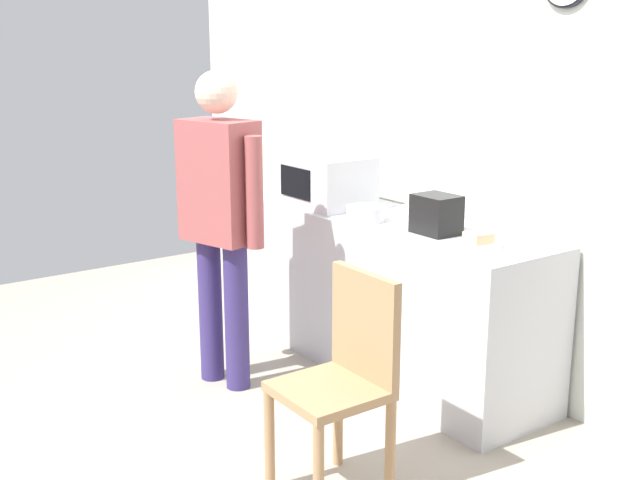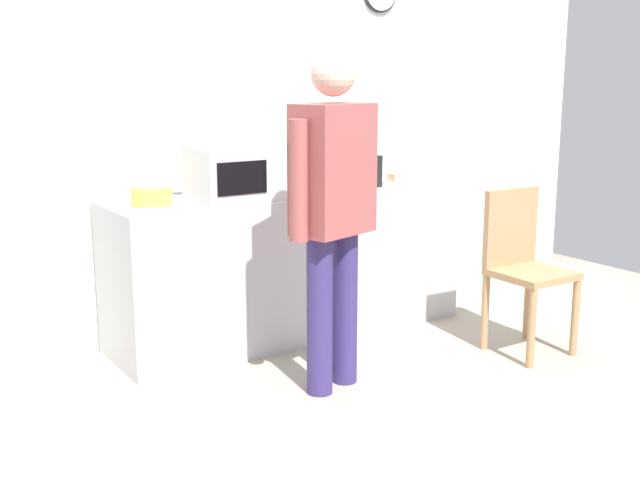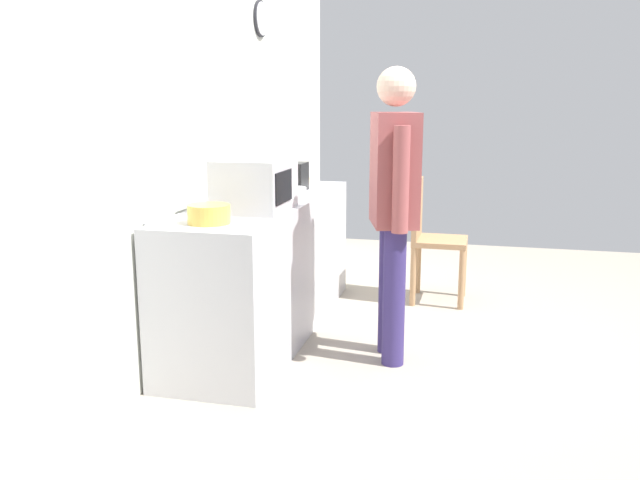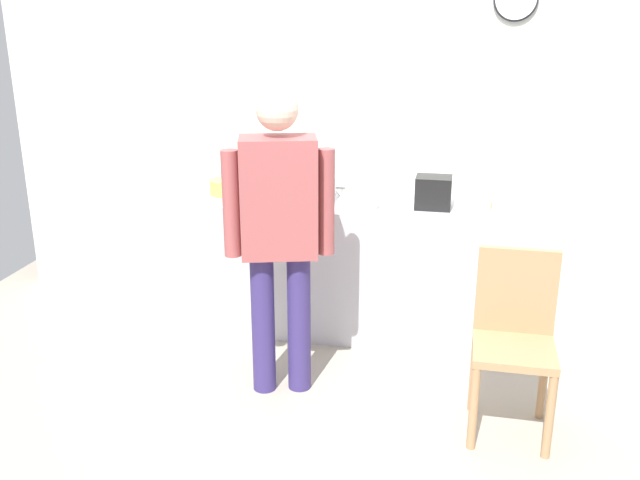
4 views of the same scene
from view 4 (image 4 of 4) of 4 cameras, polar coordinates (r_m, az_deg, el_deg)
ground_plane at (r=3.79m, az=1.63°, el=-15.04°), size 6.00×6.00×0.00m
back_wall at (r=4.80m, az=5.13°, el=9.01°), size 5.40×0.13×2.60m
kitchen_counter at (r=4.68m, az=2.76°, el=-2.11°), size 2.23×0.62×0.89m
microwave at (r=4.51m, az=-2.29°, el=4.97°), size 0.50×0.39×0.30m
sandwich_plate at (r=4.44m, az=12.97°, el=2.57°), size 0.23×0.23×0.07m
salad_bowl at (r=4.63m, az=5.34°, el=3.80°), size 0.19×0.19×0.07m
cereal_bowl at (r=4.74m, az=-7.57°, el=4.27°), size 0.22×0.22×0.10m
mixing_bowl at (r=4.38m, az=3.31°, el=3.05°), size 0.21×0.21×0.08m
toaster at (r=4.43m, az=9.14°, el=3.83°), size 0.22×0.18×0.20m
fork_utensil at (r=4.72m, az=1.57°, el=3.79°), size 0.08×0.16×0.01m
spoon_utensil at (r=5.00m, az=-7.70°, el=4.46°), size 0.05×0.17×0.01m
person_standing at (r=3.75m, az=-3.32°, el=1.38°), size 0.57×0.34×1.70m
wooden_chair at (r=3.70m, az=15.42°, el=-7.30°), size 0.40×0.40×0.94m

